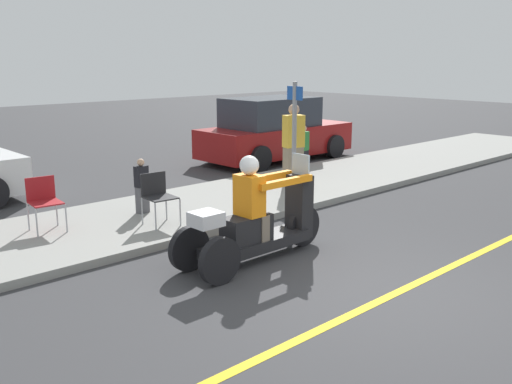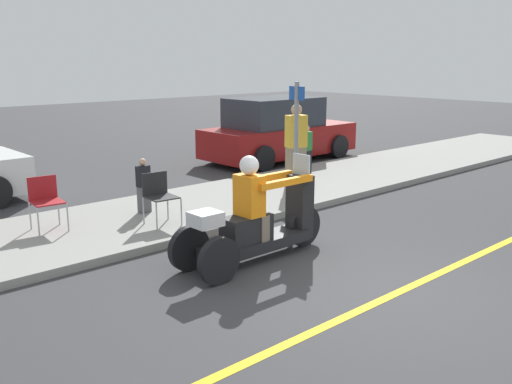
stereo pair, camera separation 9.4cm
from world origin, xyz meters
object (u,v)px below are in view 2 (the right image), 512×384
(spectator_by_tree, at_px, (144,187))
(folding_chair_curbside, at_px, (159,193))
(motorcycle_trike, at_px, (256,224))
(street_sign, at_px, (296,139))
(spectator_near_curb, at_px, (306,151))
(folding_chair_set_back, at_px, (45,197))
(parked_car_lot_far, at_px, (278,131))
(spectator_far_back, at_px, (296,147))

(spectator_by_tree, bearing_deg, folding_chair_curbside, -103.17)
(motorcycle_trike, height_order, street_sign, street_sign)
(motorcycle_trike, relative_size, folding_chair_curbside, 2.99)
(spectator_near_curb, distance_m, folding_chair_curbside, 4.84)
(folding_chair_set_back, relative_size, street_sign, 0.37)
(motorcycle_trike, relative_size, street_sign, 1.12)
(spectator_near_curb, relative_size, parked_car_lot_far, 0.26)
(folding_chair_curbside, distance_m, parked_car_lot_far, 6.82)
(spectator_far_back, xyz_separation_m, parked_car_lot_far, (2.36, 2.95, -0.15))
(spectator_by_tree, bearing_deg, motorcycle_trike, -89.32)
(spectator_by_tree, xyz_separation_m, folding_chair_set_back, (-1.64, 0.16, 0.05))
(spectator_far_back, height_order, spectator_by_tree, spectator_far_back)
(parked_car_lot_far, bearing_deg, folding_chair_set_back, -161.66)
(parked_car_lot_far, height_order, street_sign, street_sign)
(motorcycle_trike, xyz_separation_m, street_sign, (2.32, 1.50, 0.79))
(spectator_by_tree, bearing_deg, spectator_near_curb, 5.31)
(spectator_far_back, bearing_deg, motorcycle_trike, -143.31)
(spectator_near_curb, distance_m, spectator_far_back, 1.38)
(spectator_near_curb, height_order, street_sign, street_sign)
(motorcycle_trike, bearing_deg, folding_chair_set_back, 119.22)
(folding_chair_set_back, bearing_deg, spectator_far_back, -5.62)
(motorcycle_trike, xyz_separation_m, folding_chair_curbside, (-0.21, 2.09, 0.10))
(motorcycle_trike, relative_size, spectator_near_curb, 2.20)
(motorcycle_trike, xyz_separation_m, spectator_far_back, (3.36, 2.50, 0.41))
(folding_chair_set_back, distance_m, street_sign, 4.32)
(motorcycle_trike, height_order, spectator_far_back, spectator_far_back)
(spectator_by_tree, height_order, folding_chair_curbside, spectator_by_tree)
(spectator_near_curb, xyz_separation_m, street_sign, (-2.17, -1.76, 0.66))
(spectator_far_back, bearing_deg, folding_chair_curbside, -173.41)
(spectator_near_curb, bearing_deg, parked_car_lot_far, 60.52)
(folding_chair_set_back, bearing_deg, parked_car_lot_far, 18.34)
(folding_chair_set_back, bearing_deg, motorcycle_trike, -60.78)
(spectator_far_back, distance_m, street_sign, 1.50)
(motorcycle_trike, bearing_deg, street_sign, 32.91)
(folding_chair_curbside, bearing_deg, folding_chair_set_back, 148.27)
(spectator_far_back, relative_size, folding_chair_curbside, 2.07)
(folding_chair_curbside, bearing_deg, motorcycle_trike, -84.29)
(spectator_near_curb, distance_m, street_sign, 2.87)
(folding_chair_set_back, xyz_separation_m, parked_car_lot_far, (7.40, 2.45, 0.16))
(spectator_far_back, xyz_separation_m, spectator_by_tree, (-3.39, 0.34, -0.36))
(folding_chair_curbside, xyz_separation_m, parked_car_lot_far, (5.93, 3.36, 0.16))
(spectator_near_curb, xyz_separation_m, spectator_far_back, (-1.12, -0.76, 0.28))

